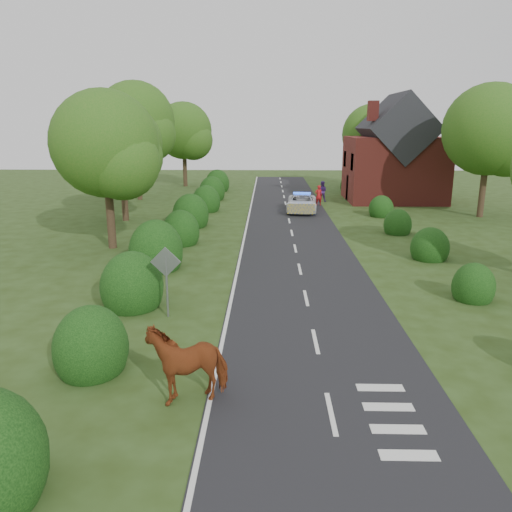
{
  "coord_description": "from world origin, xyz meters",
  "views": [
    {
      "loc": [
        -1.51,
        -14.36,
        6.57
      ],
      "look_at": [
        -1.98,
        5.5,
        1.3
      ],
      "focal_mm": 35.0,
      "sensor_mm": 36.0,
      "label": 1
    }
  ],
  "objects_px": {
    "cow": "(188,366)",
    "police_van": "(302,203)",
    "road_sign": "(166,272)",
    "pedestrian_red": "(319,195)",
    "pedestrian_purple": "(322,191)"
  },
  "relations": [
    {
      "from": "cow",
      "to": "police_van",
      "type": "bearing_deg",
      "value": 149.98
    },
    {
      "from": "road_sign",
      "to": "cow",
      "type": "xyz_separation_m",
      "value": [
        1.53,
        -5.21,
        -0.86
      ]
    },
    {
      "from": "pedestrian_red",
      "to": "cow",
      "type": "bearing_deg",
      "value": 69.0
    },
    {
      "from": "road_sign",
      "to": "pedestrian_purple",
      "type": "xyz_separation_m",
      "value": [
        8.2,
        27.14,
        -0.76
      ]
    },
    {
      "from": "pedestrian_red",
      "to": "pedestrian_purple",
      "type": "xyz_separation_m",
      "value": [
        0.51,
        2.21,
        0.05
      ]
    },
    {
      "from": "cow",
      "to": "police_van",
      "type": "height_order",
      "value": "cow"
    },
    {
      "from": "police_van",
      "to": "road_sign",
      "type": "bearing_deg",
      "value": -100.83
    },
    {
      "from": "road_sign",
      "to": "police_van",
      "type": "xyz_separation_m",
      "value": [
        6.12,
        21.99,
        -0.98
      ]
    },
    {
      "from": "police_van",
      "to": "cow",
      "type": "bearing_deg",
      "value": -94.85
    },
    {
      "from": "road_sign",
      "to": "cow",
      "type": "bearing_deg",
      "value": -73.6
    },
    {
      "from": "road_sign",
      "to": "pedestrian_purple",
      "type": "relative_size",
      "value": 1.41
    },
    {
      "from": "pedestrian_purple",
      "to": "police_van",
      "type": "bearing_deg",
      "value": 79.55
    },
    {
      "from": "police_van",
      "to": "pedestrian_purple",
      "type": "relative_size",
      "value": 2.82
    },
    {
      "from": "road_sign",
      "to": "cow",
      "type": "height_order",
      "value": "road_sign"
    },
    {
      "from": "cow",
      "to": "pedestrian_purple",
      "type": "relative_size",
      "value": 1.25
    }
  ]
}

